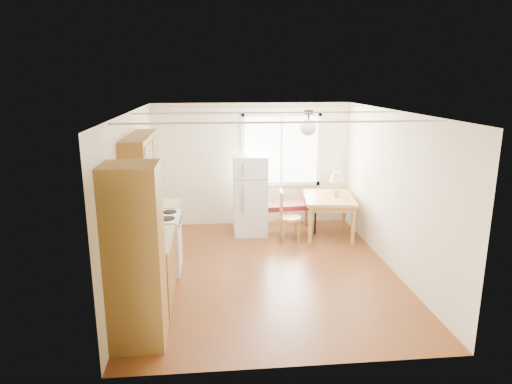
{
  "coord_description": "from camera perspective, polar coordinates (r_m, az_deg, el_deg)",
  "views": [
    {
      "loc": [
        -0.83,
        -6.68,
        2.98
      ],
      "look_at": [
        -0.11,
        0.58,
        1.15
      ],
      "focal_mm": 32.0,
      "sensor_mm": 36.0,
      "label": 1
    }
  ],
  "objects": [
    {
      "name": "pendant_light",
      "position": [
        7.28,
        6.55,
        8.13
      ],
      "size": [
        0.26,
        0.26,
        0.4
      ],
      "color": "black",
      "rests_on": "room_shell"
    },
    {
      "name": "refrigerator",
      "position": [
        8.83,
        -0.75,
        -0.35
      ],
      "size": [
        0.65,
        0.68,
        1.56
      ],
      "rotation": [
        0.0,
        0.0,
        -0.01
      ],
      "color": "white",
      "rests_on": "ground"
    },
    {
      "name": "coffee_maker",
      "position": [
        5.77,
        -14.27,
        -5.95
      ],
      "size": [
        0.24,
        0.29,
        0.4
      ],
      "rotation": [
        0.0,
        0.0,
        -0.18
      ],
      "color": "black",
      "rests_on": "kitchen_run"
    },
    {
      "name": "bench",
      "position": [
        8.97,
        3.85,
        -1.81
      ],
      "size": [
        1.32,
        0.59,
        0.59
      ],
      "rotation": [
        0.0,
        0.0,
        0.09
      ],
      "color": "#591517",
      "rests_on": "ground"
    },
    {
      "name": "chair",
      "position": [
        8.53,
        3.71,
        -2.54
      ],
      "size": [
        0.42,
        0.42,
        0.95
      ],
      "rotation": [
        0.0,
        0.0,
        -0.03
      ],
      "color": "#B58345",
      "rests_on": "ground"
    },
    {
      "name": "window_unit",
      "position": [
        9.38,
        3.18,
        5.29
      ],
      "size": [
        1.64,
        0.05,
        1.51
      ],
      "color": "white",
      "rests_on": "room_shell"
    },
    {
      "name": "kitchen_run",
      "position": [
        6.48,
        -13.26,
        -5.6
      ],
      "size": [
        0.65,
        3.4,
        2.2
      ],
      "color": "brown",
      "rests_on": "ground"
    },
    {
      "name": "kettle",
      "position": [
        6.42,
        -13.47,
        -4.39
      ],
      "size": [
        0.11,
        0.11,
        0.21
      ],
      "color": "red",
      "rests_on": "kitchen_run"
    },
    {
      "name": "dining_table",
      "position": [
        8.88,
        9.08,
        -1.2
      ],
      "size": [
        1.08,
        1.34,
        0.77
      ],
      "rotation": [
        0.0,
        0.0,
        -0.14
      ],
      "color": "#B58345",
      "rests_on": "ground"
    },
    {
      "name": "room_shell",
      "position": [
        6.95,
        1.37,
        -0.33
      ],
      "size": [
        4.6,
        5.6,
        2.62
      ],
      "color": "#542811",
      "rests_on": "ground"
    },
    {
      "name": "table_lamp",
      "position": [
        8.81,
        10.08,
        1.63
      ],
      "size": [
        0.27,
        0.27,
        0.48
      ],
      "rotation": [
        0.0,
        0.0,
        -0.02
      ],
      "color": "gold",
      "rests_on": "dining_table"
    }
  ]
}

